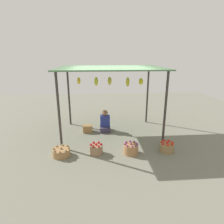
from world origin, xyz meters
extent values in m
plane|color=slate|center=(0.00, 0.00, 0.00)|extent=(14.00, 14.00, 0.00)
cylinder|color=#38332D|center=(-1.53, -1.01, 1.12)|extent=(0.07, 0.07, 2.23)
cylinder|color=#38332D|center=(1.53, -1.01, 1.12)|extent=(0.07, 0.07, 2.23)
cylinder|color=#38332D|center=(-1.53, 1.01, 1.12)|extent=(0.07, 0.07, 2.23)
cylinder|color=#38332D|center=(1.53, 1.01, 1.12)|extent=(0.07, 0.07, 2.23)
cube|color=#4F764E|center=(0.00, 0.00, 2.25)|extent=(3.36, 2.33, 0.04)
ellipsoid|color=yellow|center=(-1.06, 0.37, 1.80)|extent=(0.11, 0.11, 0.24)
ellipsoid|color=yellow|center=(-0.47, 0.20, 1.80)|extent=(0.13, 0.13, 0.29)
ellipsoid|color=yellow|center=(-0.01, 0.27, 1.80)|extent=(0.14, 0.14, 0.28)
ellipsoid|color=yellow|center=(0.56, -0.03, 1.80)|extent=(0.12, 0.12, 0.30)
ellipsoid|color=yellow|center=(1.02, 0.05, 1.80)|extent=(0.15, 0.15, 0.22)
cube|color=#38314B|center=(-0.19, 0.18, 0.09)|extent=(0.36, 0.44, 0.18)
cube|color=navy|center=(-0.19, 0.23, 0.38)|extent=(0.34, 0.22, 0.40)
sphere|color=#8C6145|center=(-0.19, 0.23, 0.67)|extent=(0.21, 0.21, 0.21)
cylinder|color=#997146|center=(-1.46, -1.46, 0.10)|extent=(0.48, 0.48, 0.20)
sphere|color=#9A764E|center=(-1.46, -1.46, 0.23)|extent=(0.06, 0.06, 0.06)
sphere|color=#A38852|center=(-1.25, -1.46, 0.22)|extent=(0.06, 0.06, 0.06)
sphere|color=#977E55|center=(-1.31, -1.32, 0.22)|extent=(0.06, 0.06, 0.06)
sphere|color=#96845C|center=(-1.46, -1.26, 0.22)|extent=(0.06, 0.06, 0.06)
sphere|color=#9D7754|center=(-1.60, -1.32, 0.22)|extent=(0.06, 0.06, 0.06)
sphere|color=#9F8750|center=(-1.66, -1.46, 0.22)|extent=(0.06, 0.06, 0.06)
sphere|color=#99785D|center=(-1.60, -1.61, 0.22)|extent=(0.06, 0.06, 0.06)
sphere|color=#9E7A5D|center=(-1.46, -1.67, 0.22)|extent=(0.06, 0.06, 0.06)
sphere|color=#9C7C4F|center=(-1.31, -1.61, 0.22)|extent=(0.06, 0.06, 0.06)
cylinder|color=#8A6D4E|center=(-0.51, -1.43, 0.13)|extent=(0.36, 0.36, 0.26)
sphere|color=red|center=(-0.51, -1.43, 0.29)|extent=(0.07, 0.07, 0.07)
sphere|color=#AC151C|center=(-0.37, -1.43, 0.28)|extent=(0.07, 0.07, 0.07)
sphere|color=red|center=(-0.44, -1.30, 0.28)|extent=(0.07, 0.07, 0.07)
sphere|color=red|center=(-0.58, -1.30, 0.28)|extent=(0.07, 0.07, 0.07)
sphere|color=#AD1925|center=(-0.65, -1.43, 0.28)|extent=(0.07, 0.07, 0.07)
sphere|color=#B21D24|center=(-0.58, -1.55, 0.28)|extent=(0.07, 0.07, 0.07)
sphere|color=red|center=(-0.44, -1.55, 0.28)|extent=(0.07, 0.07, 0.07)
cylinder|color=#9C6F44|center=(0.46, -1.48, 0.14)|extent=(0.41, 0.41, 0.27)
sphere|color=#863877|center=(0.46, -1.48, 0.30)|extent=(0.06, 0.06, 0.06)
sphere|color=#78426F|center=(0.62, -1.48, 0.29)|extent=(0.06, 0.06, 0.06)
sphere|color=#803D6E|center=(0.57, -1.37, 0.29)|extent=(0.06, 0.06, 0.06)
sphere|color=#773678|center=(0.46, -1.32, 0.29)|extent=(0.06, 0.06, 0.06)
sphere|color=#813773|center=(0.34, -1.37, 0.29)|extent=(0.06, 0.06, 0.06)
sphere|color=#852E69|center=(0.29, -1.48, 0.29)|extent=(0.06, 0.06, 0.06)
sphere|color=#862F6B|center=(0.34, -1.60, 0.29)|extent=(0.06, 0.06, 0.06)
sphere|color=#843B6E|center=(0.46, -1.65, 0.29)|extent=(0.06, 0.06, 0.06)
sphere|color=#7B3F7A|center=(0.57, -1.60, 0.29)|extent=(0.06, 0.06, 0.06)
cylinder|color=olive|center=(1.50, -1.46, 0.13)|extent=(0.39, 0.39, 0.25)
sphere|color=red|center=(1.50, -1.46, 0.28)|extent=(0.07, 0.07, 0.07)
sphere|color=red|center=(1.65, -1.46, 0.27)|extent=(0.07, 0.07, 0.07)
sphere|color=red|center=(1.59, -1.34, 0.27)|extent=(0.07, 0.07, 0.07)
sphere|color=red|center=(1.46, -1.31, 0.27)|extent=(0.07, 0.07, 0.07)
sphere|color=red|center=(1.36, -1.39, 0.27)|extent=(0.07, 0.07, 0.07)
sphere|color=red|center=(1.36, -1.52, 0.27)|extent=(0.07, 0.07, 0.07)
sphere|color=red|center=(1.46, -1.61, 0.27)|extent=(0.07, 0.07, 0.07)
sphere|color=red|center=(1.59, -1.58, 0.27)|extent=(0.07, 0.07, 0.07)
cube|color=olive|center=(-0.81, 0.17, 0.12)|extent=(0.33, 0.27, 0.25)
camera|label=1|loc=(-0.45, -6.18, 2.66)|focal=30.35mm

